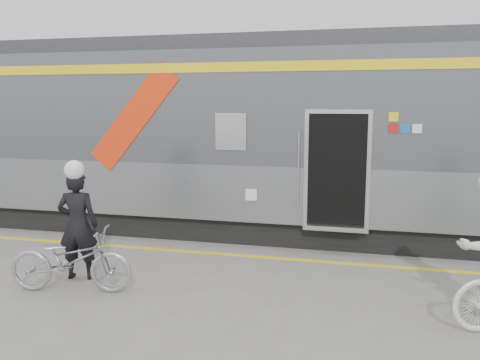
% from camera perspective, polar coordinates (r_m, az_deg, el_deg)
% --- Properties ---
extents(ground, '(90.00, 90.00, 0.00)m').
position_cam_1_polar(ground, '(7.31, 2.95, -13.83)').
color(ground, slate).
rests_on(ground, ground).
extents(train, '(24.00, 3.17, 4.10)m').
position_cam_1_polar(train, '(11.18, 0.03, 4.90)').
color(train, black).
rests_on(train, ground).
extents(safety_strip, '(24.00, 0.12, 0.01)m').
position_cam_1_polar(safety_strip, '(9.30, 5.55, -8.82)').
color(safety_strip, yellow).
rests_on(safety_strip, ground).
extents(man, '(0.71, 0.53, 1.75)m').
position_cam_1_polar(man, '(8.48, -17.75, -4.82)').
color(man, black).
rests_on(man, ground).
extents(bicycle_left, '(1.92, 0.97, 0.96)m').
position_cam_1_polar(bicycle_left, '(8.03, -18.47, -8.52)').
color(bicycle_left, '#9E9FA5').
rests_on(bicycle_left, ground).
extents(helmet_man, '(0.30, 0.30, 0.30)m').
position_cam_1_polar(helmet_man, '(8.31, -18.08, 2.09)').
color(helmet_man, white).
rests_on(helmet_man, man).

